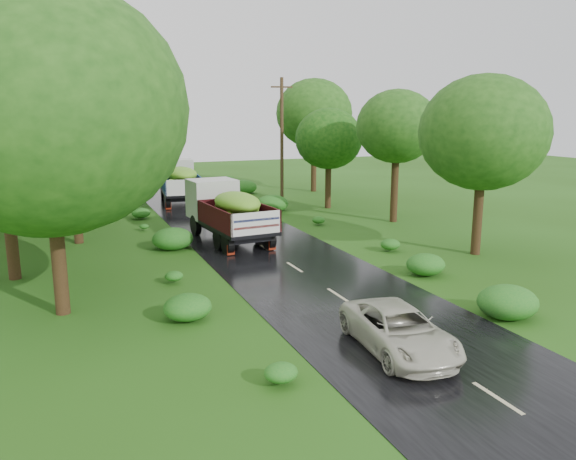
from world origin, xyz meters
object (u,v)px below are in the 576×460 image
car (399,330)px  utility_pole (282,139)px  truck_far (179,179)px  truck_near (226,209)px

car → utility_pole: (6.66, 25.46, 3.93)m
truck_far → utility_pole: bearing=-16.1°
truck_near → truck_far: size_ratio=0.98×
truck_far → utility_pole: (6.91, -2.82, 2.87)m
truck_near → utility_pole: (7.19, 10.41, 2.91)m
truck_near → truck_far: bearing=83.9°
truck_far → utility_pole: utility_pole is taller
truck_near → truck_far: truck_far is taller
car → utility_pole: bearing=80.6°
car → truck_near: bearing=97.3°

